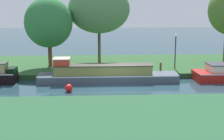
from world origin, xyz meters
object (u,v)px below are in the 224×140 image
at_px(slate_barge, 105,74).
at_px(willow_tree_centre, 99,9).
at_px(mooring_post_near, 161,68).
at_px(channel_buoy, 69,88).
at_px(lamp_post, 175,47).
at_px(willow_tree_left, 48,23).

xyz_separation_m(slate_barge, willow_tree_centre, (-0.31, 5.39, 4.72)).
height_order(mooring_post_near, channel_buoy, mooring_post_near).
height_order(lamp_post, channel_buoy, lamp_post).
distance_m(slate_barge, willow_tree_centre, 7.17).
bearing_deg(willow_tree_left, mooring_post_near, -17.48).
bearing_deg(channel_buoy, mooring_post_near, 30.52).
xyz_separation_m(slate_barge, channel_buoy, (-2.49, -2.78, -0.34)).
distance_m(willow_tree_centre, channel_buoy, 9.85).
height_order(willow_tree_left, channel_buoy, willow_tree_left).
bearing_deg(channel_buoy, willow_tree_left, 107.03).
height_order(willow_tree_centre, mooring_post_near, willow_tree_centre).
relative_size(willow_tree_left, lamp_post, 2.03).
relative_size(willow_tree_left, channel_buoy, 11.44).
bearing_deg(lamp_post, channel_buoy, -146.70).
distance_m(slate_barge, channel_buoy, 3.75).
height_order(willow_tree_left, lamp_post, willow_tree_left).
relative_size(slate_barge, mooring_post_near, 13.36).
bearing_deg(lamp_post, willow_tree_left, 172.39).
bearing_deg(lamp_post, willow_tree_centre, 157.57).
relative_size(lamp_post, mooring_post_near, 3.74).
height_order(slate_barge, willow_tree_left, willow_tree_left).
bearing_deg(channel_buoy, lamp_post, 33.30).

